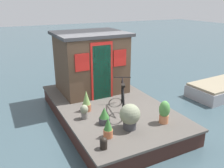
{
  "coord_description": "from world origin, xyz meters",
  "views": [
    {
      "loc": [
        -5.91,
        2.91,
        3.46
      ],
      "look_at": [
        -0.2,
        0.0,
        1.19
      ],
      "focal_mm": 38.25,
      "sensor_mm": 36.0,
      "label": 1
    }
  ],
  "objects": [
    {
      "name": "potted_plant_geranium",
      "position": [
        -0.54,
        0.99,
        0.7
      ],
      "size": [
        0.21,
        0.21,
        0.39
      ],
      "color": "slate",
      "rests_on": "houseboat_deck"
    },
    {
      "name": "potted_plant_sage",
      "position": [
        -1.53,
        0.2,
        0.83
      ],
      "size": [
        0.5,
        0.5,
        0.64
      ],
      "color": "#38383D",
      "rests_on": "houseboat_deck"
    },
    {
      "name": "ground_plane",
      "position": [
        0.0,
        0.0,
        0.0
      ],
      "size": [
        60.0,
        60.0,
        0.0
      ],
      "primitive_type": "plane",
      "color": "#384C54"
    },
    {
      "name": "potted_plant_thyme",
      "position": [
        -1.64,
        0.84,
        0.72
      ],
      "size": [
        0.22,
        0.22,
        0.5
      ],
      "color": "#B2603D",
      "rests_on": "houseboat_deck"
    },
    {
      "name": "potted_plant_lavender",
      "position": [
        -1.03,
        0.64,
        0.7
      ],
      "size": [
        0.28,
        0.28,
        0.44
      ],
      "color": "#38383D",
      "rests_on": "houseboat_deck"
    },
    {
      "name": "dinghy_boat",
      "position": [
        -0.23,
        -4.75,
        0.26
      ],
      "size": [
        1.45,
        2.82,
        0.52
      ],
      "color": "#99999E",
      "rests_on": "ground_plane"
    },
    {
      "name": "houseboat_cabin",
      "position": [
        1.36,
        0.0,
        1.49
      ],
      "size": [
        1.94,
        2.28,
        1.99
      ],
      "color": "#4C3828",
      "rests_on": "houseboat_deck"
    },
    {
      "name": "potted_plant_fern",
      "position": [
        -1.67,
        -0.73,
        0.79
      ],
      "size": [
        0.27,
        0.27,
        0.6
      ],
      "color": "#C6754C",
      "rests_on": "houseboat_deck"
    },
    {
      "name": "potted_plant_succulent",
      "position": [
        -0.14,
        0.77,
        0.78
      ],
      "size": [
        0.25,
        0.25,
        0.61
      ],
      "color": "#935138",
      "rests_on": "houseboat_deck"
    },
    {
      "name": "bicycle",
      "position": [
        -0.49,
        -0.19,
        0.87
      ],
      "size": [
        1.54,
        0.84,
        0.83
      ],
      "color": "black",
      "rests_on": "houseboat_deck"
    },
    {
      "name": "mooring_bollard",
      "position": [
        -2.0,
        1.12,
        0.62
      ],
      "size": [
        0.17,
        0.17,
        0.26
      ],
      "color": "black",
      "rests_on": "houseboat_deck"
    },
    {
      "name": "houseboat_deck",
      "position": [
        0.0,
        0.0,
        0.24
      ],
      "size": [
        4.94,
        2.93,
        0.49
      ],
      "color": "#4C4742",
      "rests_on": "ground_plane"
    }
  ]
}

